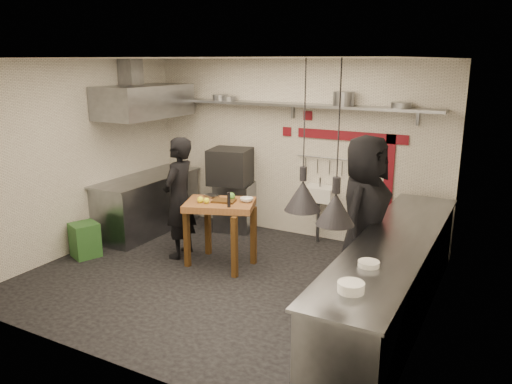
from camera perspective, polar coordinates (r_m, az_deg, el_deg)
The scene contains 47 objects.
floor at distance 6.64m, azimuth -3.56°, elevation -9.91°, with size 5.00×5.00×0.00m, color black.
ceiling at distance 6.04m, azimuth -4.00°, elevation 15.01°, with size 5.00×5.00×0.00m, color silver.
wall_back at distance 8.01m, azimuth 4.24°, elevation 4.90°, with size 5.00×0.04×2.80m, color silver.
wall_front at distance 4.61m, azimuth -17.73°, elevation -3.28°, with size 5.00×0.04×2.80m, color silver.
wall_left at distance 7.79m, azimuth -19.60°, elevation 3.79°, with size 0.04×4.20×2.80m, color silver.
wall_right at distance 5.34m, azimuth 19.64°, elevation -1.01°, with size 0.04×4.20×2.80m, color silver.
red_band_horiz at distance 7.62m, azimuth 10.79°, elevation 6.29°, with size 1.70×0.02×0.14m, color maroon.
red_band_vert at distance 7.55m, azimuth 14.95°, elevation 2.26°, with size 0.14×0.02×1.10m, color maroon.
red_tile_a at distance 7.82m, azimuth 5.95°, elevation 8.68°, with size 0.14×0.02×0.14m, color maroon.
red_tile_b at distance 7.99m, azimuth 3.56°, elevation 6.92°, with size 0.14×0.02×0.14m, color maroon.
back_shelf at distance 7.76m, azimuth 3.79°, elevation 9.94°, with size 4.60×0.34×0.04m, color slate.
shelf_bracket_left at distance 8.85m, azimuth -7.22°, elevation 9.81°, with size 0.04×0.06×0.24m, color slate.
shelf_bracket_mid at distance 7.90m, azimuth 4.24°, elevation 9.30°, with size 0.04×0.06×0.24m, color slate.
shelf_bracket_right at distance 7.34m, azimuth 18.04°, elevation 8.19°, with size 0.04×0.06×0.24m, color slate.
pan_far_left at distance 8.34m, azimuth -4.10°, elevation 10.73°, with size 0.26×0.26×0.09m, color slate.
pan_mid_left at distance 8.26m, azimuth -3.13°, elevation 10.63°, with size 0.24×0.24×0.07m, color slate.
stock_pot at distance 7.43m, azimuth 9.98°, elevation 10.47°, with size 0.31×0.31×0.20m, color slate.
pan_right at distance 7.22m, azimuth 16.28°, elevation 9.50°, with size 0.28×0.28×0.08m, color slate.
oven_stand at distance 8.37m, azimuth -2.43°, elevation -1.69°, with size 0.59×0.54×0.80m, color slate.
combi_oven at distance 8.20m, azimuth -2.96°, elevation 2.95°, with size 0.64×0.60×0.58m, color black.
oven_door at distance 7.95m, azimuth -3.86°, elevation 2.56°, with size 0.51×0.03×0.46m, color maroon.
oven_glass at distance 7.94m, azimuth -3.59°, elevation 2.53°, with size 0.39×0.02×0.34m, color black.
hand_sink at distance 7.78m, azimuth 7.31°, elevation -0.17°, with size 0.46×0.34×0.22m, color white.
sink_tap at distance 7.73m, azimuth 7.35°, elevation 1.12°, with size 0.03×0.03×0.14m, color slate.
sink_drain at distance 7.87m, azimuth 7.10°, elevation -3.33°, with size 0.06×0.06×0.66m, color slate.
utensil_rail at distance 7.79m, azimuth 7.81°, elevation 3.91°, with size 0.02×0.02×0.90m, color slate.
counter_right at distance 5.71m, azimuth 15.30°, elevation -9.77°, with size 0.70×3.80×0.90m, color slate.
counter_right_top at distance 5.54m, azimuth 15.63°, elevation -5.39°, with size 0.76×3.90×0.03m, color slate.
plate_stack at distance 4.24m, azimuth 10.80°, elevation -10.64°, with size 0.22×0.22×0.09m, color white.
small_bowl_right at distance 4.77m, azimuth 12.75°, elevation -8.01°, with size 0.20×0.20×0.05m, color white.
counter_left at distance 8.49m, azimuth -12.24°, elevation -1.41°, with size 0.70×1.90×0.90m, color slate.
counter_left_top at distance 8.38m, azimuth -12.41°, elevation 1.64°, with size 0.76×2.00×0.03m, color slate.
extractor_hood at distance 8.16m, azimuth -12.63°, elevation 10.08°, with size 0.78×1.60×0.50m, color slate.
hood_duct at distance 8.30m, azimuth -14.13°, elevation 12.84°, with size 0.28×0.28×0.50m, color slate.
green_bin at distance 7.69m, azimuth -18.96°, elevation -5.20°, with size 0.36×0.36×0.50m, color #2A5C26.
prep_table at distance 6.92m, azimuth -4.10°, elevation -4.77°, with size 0.92×0.64×0.92m, color #925C31, non-canonical shape.
cutting_board at distance 6.77m, azimuth -3.69°, elevation -1.01°, with size 0.31×0.22×0.03m, color #492D12.
pepper_mill at distance 6.49m, azimuth -3.12°, elevation -0.89°, with size 0.04×0.04×0.20m, color black.
lemon_a at distance 6.75m, azimuth -6.39°, elevation -0.88°, with size 0.09×0.09×0.09m, color yellow.
lemon_b at distance 6.70m, azimuth -5.68°, elevation -0.99°, with size 0.08×0.08×0.08m, color yellow.
veg_ball at distance 6.84m, azimuth -2.87°, elevation -0.50°, with size 0.11×0.11×0.11m, color #4C9336.
steel_tray at distance 7.02m, azimuth -5.12°, elevation -0.45°, with size 0.20×0.13×0.03m, color slate.
bowl at distance 6.75m, azimuth -1.09°, elevation -0.89°, with size 0.18×0.18×0.06m, color white.
heat_lamp_near at distance 4.82m, azimuth 5.53°, elevation 6.28°, with size 0.36×0.36×1.47m, color black, non-canonical shape.
heat_lamp_far at distance 4.23m, azimuth 9.37°, elevation 5.38°, with size 0.34×0.34×1.40m, color black, non-canonical shape.
chef_left at distance 7.20m, azimuth -8.78°, elevation -0.67°, with size 0.64×0.42×1.75m, color black.
chef_right at distance 6.11m, azimuth 12.23°, elevation -2.69°, with size 0.95×0.62×1.95m, color black.
Camera 1 is at (3.22, -5.11, 2.78)m, focal length 35.00 mm.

